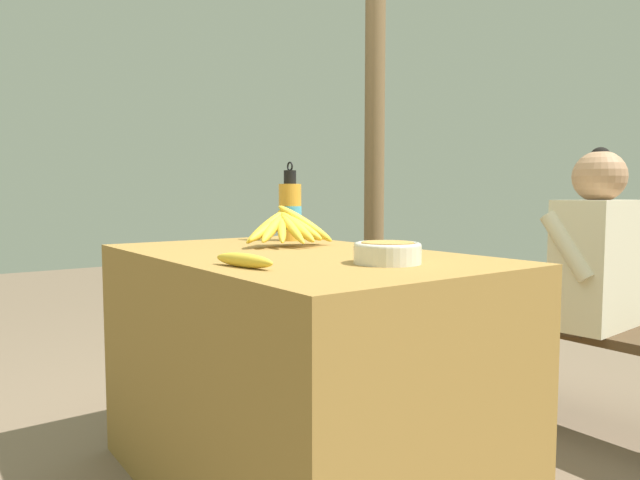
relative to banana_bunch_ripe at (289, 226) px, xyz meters
The scene contains 9 objects.
market_counter 0.49m from the banana_bunch_ripe, 29.00° to the right, with size 1.26×0.77×0.73m.
banana_bunch_ripe is the anchor object (origin of this frame).
serving_bowl 0.56m from the banana_bunch_ripe, ahead, with size 0.17×0.17×0.05m.
water_bottle 0.25m from the banana_bunch_ripe, 145.58° to the left, with size 0.09×0.09×0.30m.
loose_banana_front 0.57m from the banana_bunch_ripe, 44.16° to the right, with size 0.21×0.07×0.03m.
wooden_bench 1.16m from the banana_bunch_ripe, 73.16° to the left, with size 1.41×0.32×0.42m.
seated_vendor 1.12m from the banana_bunch_ripe, 63.78° to the left, with size 0.42×0.40×1.08m.
banana_bunch_green 1.07m from the banana_bunch_ripe, 92.37° to the left, with size 0.18×0.28×0.13m.
support_post_near 1.51m from the banana_bunch_ripe, 127.15° to the left, with size 0.12×0.12×2.25m.
Camera 1 is at (1.41, -0.94, 0.91)m, focal length 32.00 mm.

